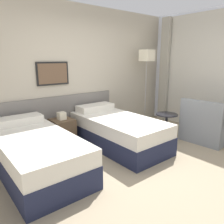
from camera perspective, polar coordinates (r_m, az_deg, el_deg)
The scene contains 8 objects.
ground_plane at distance 3.55m, azimuth 8.12°, elevation -13.84°, with size 16.00×16.00×0.00m, color gray.
wall_headboard at distance 4.67m, azimuth -9.57°, elevation 9.49°, with size 10.00×0.10×2.70m.
bed_near_door at distance 3.45m, azimuth -19.39°, elevation -10.08°, with size 0.98×1.97×0.69m.
bed_near_window at distance 4.19m, azimuth 1.43°, elevation -4.98°, with size 0.98×1.97×0.69m.
nightstand at distance 4.35m, azimuth -12.80°, elevation -4.95°, with size 0.40×0.43×0.64m.
floor_lamp at distance 5.39m, azimuth 9.06°, elevation 13.16°, with size 0.28×0.28×1.84m.
side_table at distance 4.62m, azimuth 14.03°, elevation -2.44°, with size 0.44×0.44×0.54m.
armchair at distance 4.84m, azimuth 23.41°, elevation -3.75°, with size 0.83×0.87×0.86m.
Camera 1 is at (-2.34, -2.10, 1.64)m, focal length 35.00 mm.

